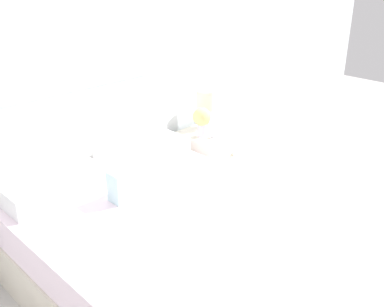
% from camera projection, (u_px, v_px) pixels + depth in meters
% --- Properties ---
extents(ground_plane, '(12.00, 12.00, 0.00)m').
position_uv_depth(ground_plane, '(90.00, 231.00, 3.57)').
color(ground_plane, '#BCB7B2').
extents(wall_back, '(8.00, 0.06, 2.60)m').
position_uv_depth(wall_back, '(67.00, 68.00, 3.08)').
color(wall_back, white).
rests_on(wall_back, ground_plane).
extents(bed, '(1.58, 2.12, 1.14)m').
position_uv_depth(bed, '(174.00, 253.00, 2.80)').
color(bed, beige).
rests_on(bed, ground_plane).
extents(nightstand, '(0.47, 0.49, 0.61)m').
position_uv_depth(nightstand, '(211.00, 164.00, 4.00)').
color(nightstand, silver).
rests_on(nightstand, ground_plane).
extents(table_lamp, '(0.17, 0.17, 0.34)m').
position_uv_depth(table_lamp, '(206.00, 103.00, 3.91)').
color(table_lamp, white).
rests_on(table_lamp, nightstand).
extents(flower_vase, '(0.15, 0.15, 0.25)m').
position_uv_depth(flower_vase, '(202.00, 119.00, 3.73)').
color(flower_vase, silver).
rests_on(flower_vase, nightstand).
extents(teacup, '(0.10, 0.10, 0.05)m').
position_uv_depth(teacup, '(215.00, 135.00, 3.77)').
color(teacup, white).
rests_on(teacup, nightstand).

